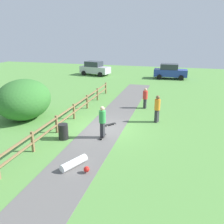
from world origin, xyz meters
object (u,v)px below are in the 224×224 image
(bystander_red, at_px, (145,97))
(parked_car_silver, at_px, (95,68))
(skater_riding, at_px, (102,120))
(skater_fallen, at_px, (75,163))
(skateboard_loose, at_px, (110,124))
(parked_car_blue, at_px, (170,71))
(bush_large, at_px, (24,99))
(bystander_orange, at_px, (157,108))
(trash_bin, at_px, (63,132))

(bystander_red, height_order, parked_car_silver, parked_car_silver)
(skater_riding, relative_size, skater_fallen, 1.33)
(skateboard_loose, relative_size, parked_car_blue, 0.17)
(bush_large, relative_size, bystander_orange, 2.24)
(bush_large, bearing_deg, parked_car_blue, 63.84)
(bystander_red, bearing_deg, bush_large, -149.06)
(parked_car_silver, relative_size, parked_car_blue, 1.05)
(skater_fallen, height_order, skateboard_loose, skater_fallen)
(bystander_orange, relative_size, parked_car_silver, 0.42)
(skater_fallen, distance_m, bystander_orange, 7.56)
(parked_car_blue, bearing_deg, skater_fallen, -97.34)
(skater_riding, bearing_deg, parked_car_blue, 82.07)
(skater_riding, bearing_deg, bystander_orange, 51.61)
(bystander_red, bearing_deg, trash_bin, -117.03)
(skateboard_loose, height_order, parked_car_blue, parked_car_blue)
(trash_bin, bearing_deg, skater_fallen, -55.05)
(skater_riding, xyz_separation_m, parked_car_blue, (2.82, 20.24, -0.12))
(skateboard_loose, distance_m, bystander_orange, 3.35)
(bush_large, height_order, parked_car_silver, bush_large)
(skater_riding, distance_m, bystander_orange, 4.43)
(bystander_orange, distance_m, parked_car_silver, 19.68)
(bystander_orange, bearing_deg, skater_fallen, -113.35)
(bystander_orange, xyz_separation_m, parked_car_silver, (-10.29, 16.78, -0.08))
(skater_riding, distance_m, bystander_red, 6.61)
(skater_fallen, bearing_deg, parked_car_blue, 82.66)
(skater_riding, height_order, skateboard_loose, skater_riding)
(skater_fallen, xyz_separation_m, bystander_red, (1.76, 9.85, 0.71))
(skateboard_loose, distance_m, parked_car_silver, 19.71)
(skater_riding, bearing_deg, skateboard_loose, 93.16)
(bystander_orange, bearing_deg, bystander_red, 112.45)
(bush_large, relative_size, bystander_red, 2.53)
(bush_large, relative_size, parked_car_silver, 0.93)
(trash_bin, distance_m, parked_car_blue, 21.54)
(bush_large, xyz_separation_m, skater_riding, (6.26, -1.76, -0.31))
(skater_riding, relative_size, skateboard_loose, 2.63)
(skateboard_loose, distance_m, bystander_red, 4.78)
(trash_bin, height_order, parked_car_silver, parked_car_silver)
(skater_fallen, distance_m, skateboard_loose, 5.44)
(bystander_red, height_order, bystander_orange, bystander_orange)
(skateboard_loose, height_order, parked_car_silver, parked_car_silver)
(skater_riding, height_order, parked_car_blue, parked_car_blue)
(trash_bin, distance_m, skater_fallen, 3.31)
(trash_bin, xyz_separation_m, bystander_orange, (4.87, 4.20, 0.59))
(skateboard_loose, bearing_deg, bystander_orange, 26.97)
(skater_riding, xyz_separation_m, bystander_orange, (2.75, 3.47, -0.04))
(trash_bin, distance_m, bystander_red, 8.04)
(skater_fallen, bearing_deg, skateboard_loose, 88.78)
(bystander_red, bearing_deg, skater_fallen, -100.11)
(bush_large, xyz_separation_m, skater_fallen, (6.03, -5.18, -1.19))
(skateboard_loose, bearing_deg, trash_bin, -126.22)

